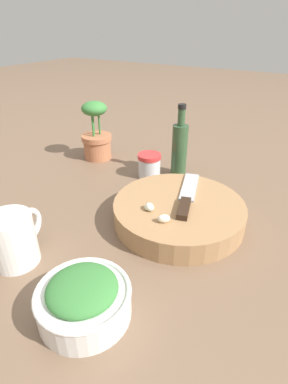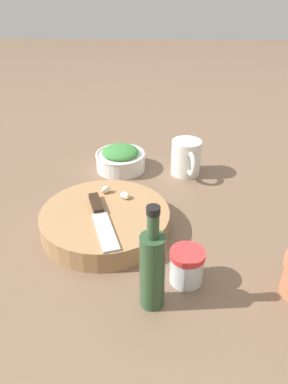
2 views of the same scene
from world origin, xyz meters
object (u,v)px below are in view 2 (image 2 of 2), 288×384
object	(u,v)px
coffee_mug	(186,158)
oil_bottle	(152,268)
cutting_board	(105,221)
chef_knife	(101,217)
spice_jar	(187,266)
garlic_cloves	(118,193)
herb_bowl	(121,158)

from	to	relation	value
coffee_mug	oil_bottle	distance (m)	0.50
cutting_board	oil_bottle	xyz separation A→B (m)	(0.22, 0.10, 0.06)
cutting_board	chef_knife	bearing A→B (deg)	-12.38
spice_jar	garlic_cloves	bearing A→B (deg)	-147.15
cutting_board	herb_bowl	world-z (taller)	herb_bowl
cutting_board	chef_knife	xyz separation A→B (m)	(0.03, -0.01, 0.03)
herb_bowl	oil_bottle	xyz separation A→B (m)	(0.51, 0.09, 0.05)
oil_bottle	coffee_mug	bearing A→B (deg)	168.62
chef_knife	garlic_cloves	distance (m)	0.10
coffee_mug	oil_bottle	size ratio (longest dim) A/B	0.59
garlic_cloves	oil_bottle	bearing A→B (deg)	15.89
spice_jar	coffee_mug	world-z (taller)	coffee_mug
garlic_cloves	herb_bowl	distance (m)	0.23
cutting_board	oil_bottle	distance (m)	0.25
garlic_cloves	cutting_board	bearing A→B (deg)	-20.31
chef_knife	herb_bowl	xyz separation A→B (m)	(-0.32, 0.02, -0.02)
cutting_board	herb_bowl	xyz separation A→B (m)	(-0.30, 0.01, 0.01)
chef_knife	coffee_mug	distance (m)	0.36
chef_knife	cutting_board	bearing A→B (deg)	-119.82
cutting_board	garlic_cloves	bearing A→B (deg)	159.69
garlic_cloves	coffee_mug	world-z (taller)	coffee_mug
oil_bottle	garlic_cloves	bearing A→B (deg)	-164.11
garlic_cloves	oil_bottle	size ratio (longest dim) A/B	0.37
garlic_cloves	coffee_mug	distance (m)	0.27
herb_bowl	spice_jar	world-z (taller)	herb_bowl
spice_jar	oil_bottle	distance (m)	0.10
cutting_board	herb_bowl	distance (m)	0.30
herb_bowl	coffee_mug	distance (m)	0.19
garlic_cloves	oil_bottle	distance (m)	0.29
herb_bowl	spice_jar	bearing A→B (deg)	18.82
garlic_cloves	spice_jar	xyz separation A→B (m)	(0.22, 0.15, -0.02)
cutting_board	herb_bowl	bearing A→B (deg)	177.27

